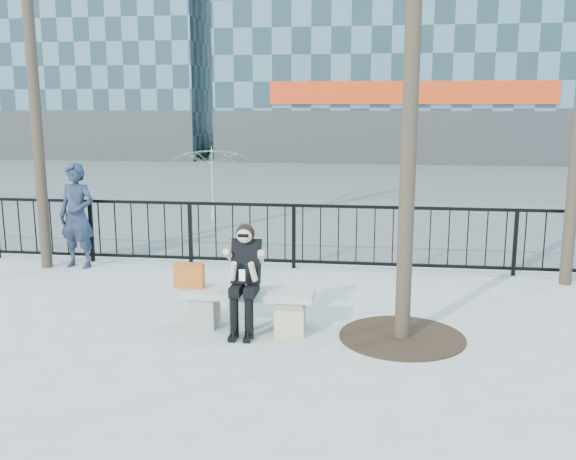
# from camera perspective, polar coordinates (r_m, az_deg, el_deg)

# --- Properties ---
(ground) EXTENTS (120.00, 120.00, 0.00)m
(ground) POSITION_cam_1_polar(r_m,az_deg,el_deg) (8.14, -3.60, -8.65)
(ground) COLOR gray
(ground) RESTS_ON ground
(street_surface) EXTENTS (60.00, 23.00, 0.01)m
(street_surface) POSITION_cam_1_polar(r_m,az_deg,el_deg) (22.72, 3.85, 4.26)
(street_surface) COLOR #474747
(street_surface) RESTS_ON ground
(railing) EXTENTS (14.00, 0.06, 1.10)m
(railing) POSITION_cam_1_polar(r_m,az_deg,el_deg) (10.84, -0.53, -0.53)
(railing) COLOR black
(railing) RESTS_ON ground
(tree_grate) EXTENTS (1.50, 1.50, 0.02)m
(tree_grate) POSITION_cam_1_polar(r_m,az_deg,el_deg) (7.90, 10.08, -9.33)
(tree_grate) COLOR black
(tree_grate) RESTS_ON ground
(bench_main) EXTENTS (1.65, 0.46, 0.49)m
(bench_main) POSITION_cam_1_polar(r_m,az_deg,el_deg) (8.04, -3.62, -6.63)
(bench_main) COLOR slate
(bench_main) RESTS_ON ground
(seated_woman) EXTENTS (0.50, 0.64, 1.34)m
(seated_woman) POSITION_cam_1_polar(r_m,az_deg,el_deg) (7.78, -3.89, -4.40)
(seated_woman) COLOR black
(seated_woman) RESTS_ON ground
(handbag) EXTENTS (0.37, 0.19, 0.30)m
(handbag) POSITION_cam_1_polar(r_m,az_deg,el_deg) (8.14, -8.78, -4.03)
(handbag) COLOR #B74F16
(handbag) RESTS_ON bench_main
(shopping_bag) EXTENTS (0.36, 0.15, 0.34)m
(shopping_bag) POSITION_cam_1_polar(r_m,az_deg,el_deg) (7.76, 0.10, -8.30)
(shopping_bag) COLOR beige
(shopping_bag) RESTS_ON ground
(standing_man) EXTENTS (0.70, 0.50, 1.77)m
(standing_man) POSITION_cam_1_polar(r_m,az_deg,el_deg) (11.41, -18.24, 1.21)
(standing_man) COLOR black
(standing_man) RESTS_ON ground
(vendor_umbrella) EXTENTS (2.49, 2.51, 1.79)m
(vendor_umbrella) POSITION_cam_1_polar(r_m,az_deg,el_deg) (14.96, -6.85, 4.00)
(vendor_umbrella) COLOR yellow
(vendor_umbrella) RESTS_ON ground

